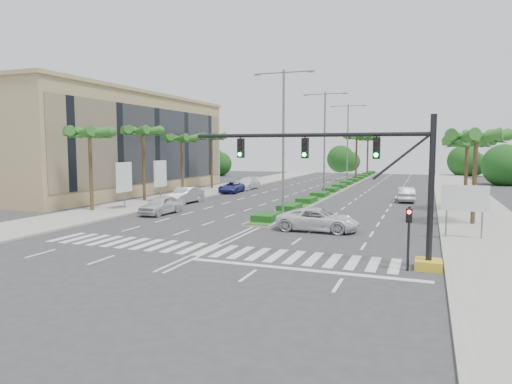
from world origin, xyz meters
The scene contains 28 objects.
ground centered at (0.00, 0.00, 0.00)m, with size 160.00×160.00×0.00m, color #333335.
footpath_right centered at (15.20, 20.00, 0.07)m, with size 6.00×120.00×0.15m, color gray.
footpath_left centered at (-15.20, 20.00, 0.07)m, with size 6.00×120.00×0.15m, color gray.
median centered at (0.00, 45.00, 0.10)m, with size 2.20×75.00×0.20m, color gray.
median_grass centered at (0.00, 45.00, 0.22)m, with size 1.80×75.00×0.04m, color #29521C.
building centered at (-26.00, 26.00, 6.00)m, with size 12.00×36.00×12.00m, color tan.
signal_gantry centered at (9.27, 0.00, 3.46)m, with size 12.60×1.20×7.20m.
pedestrian_signal centered at (10.60, -0.68, 2.04)m, with size 0.28×0.36×3.00m.
direction_sign centered at (13.50, 7.99, 2.45)m, with size 2.70×0.11×3.40m.
billboard_near centered at (-14.50, 12.00, 2.96)m, with size 0.18×2.10×4.35m.
billboard_far centered at (-14.50, 18.00, 2.96)m, with size 0.18×2.10×4.35m.
palm_left_near centered at (-16.50, 10.00, 6.69)m, with size 4.57×4.68×7.55m.
palm_left_mid centered at (-16.50, 18.00, 7.08)m, with size 4.57×4.68×7.95m.
palm_left_far centered at (-16.50, 26.00, 6.50)m, with size 4.57×4.68×7.35m.
palm_left_end centered at (-16.50, 34.00, 6.88)m, with size 4.57×4.68×7.75m.
palm_right_near centered at (14.50, 14.00, 6.20)m, with size 4.57×4.68×7.05m.
palm_right_far centered at (14.50, 22.00, 5.91)m, with size 4.57×4.68×6.75m.
palm_median_a centered at (0.00, 55.00, 7.17)m, with size 4.57×4.68×8.05m.
palm_median_b centered at (0.00, 70.00, 7.17)m, with size 4.57×4.68×8.05m.
streetlight_near centered at (0.00, 14.00, 6.81)m, with size 5.10×0.25×12.00m.
streetlight_mid centered at (0.00, 30.00, 6.81)m, with size 5.10×0.25×12.00m.
streetlight_far centered at (0.00, 46.00, 6.81)m, with size 5.10×0.25×12.00m.
car_parked_a centered at (-9.90, 10.85, 0.79)m, with size 1.87×4.65×1.58m, color silver.
car_parked_b centered at (-11.80, 18.29, 0.81)m, with size 1.72×4.94×1.63m, color #ABAAAF.
car_parked_c centered at (-11.80, 30.00, 0.69)m, with size 2.30×4.99×1.39m, color navy.
car_parked_d centered at (-11.80, 35.33, 0.80)m, with size 2.24×5.50×1.60m, color white.
car_crossing centered at (4.40, 7.91, 0.77)m, with size 2.56×5.56×1.54m, color silver.
car_right centered at (9.21, 27.84, 0.77)m, with size 1.63×4.67×1.54m, color #B5B4B9.
Camera 1 is at (11.34, -22.38, 5.68)m, focal length 32.00 mm.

